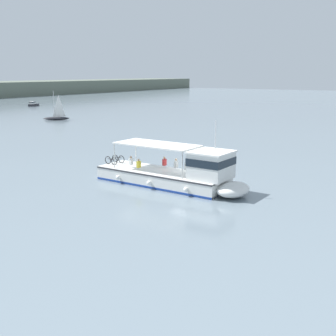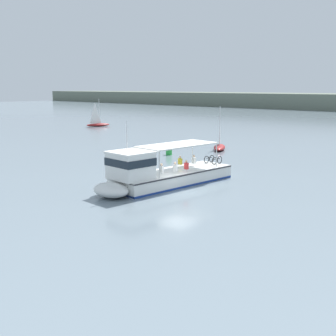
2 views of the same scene
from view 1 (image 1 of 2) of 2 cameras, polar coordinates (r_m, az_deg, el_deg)
name	(u,v)px [view 1 (image 1 of 2)]	position (r m, az deg, el deg)	size (l,w,h in m)	color
ground_plane	(189,182)	(35.01, 2.72, -1.84)	(400.00, 400.00, 0.00)	slate
ferry_main	(179,175)	(33.07, 1.44, -0.87)	(3.97, 12.95, 5.32)	white
motorboat_far_right	(33,104)	(121.56, -17.31, 8.03)	(3.83, 2.45, 1.26)	#232328
sailboat_mid_channel	(57,117)	(84.18, -14.44, 6.50)	(4.03, 4.66, 5.40)	#232328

